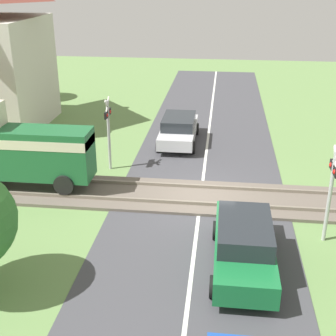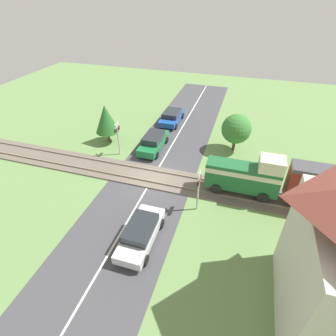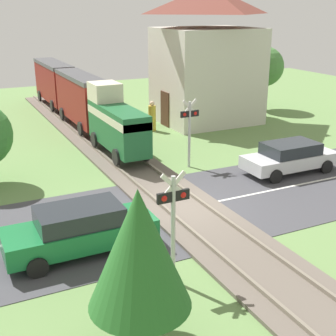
{
  "view_description": "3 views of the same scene",
  "coord_description": "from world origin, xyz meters",
  "px_view_note": "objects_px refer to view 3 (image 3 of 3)",
  "views": [
    {
      "loc": [
        -15.8,
        -0.65,
        7.97
      ],
      "look_at": [
        0.0,
        1.24,
        1.2
      ],
      "focal_mm": 50.0,
      "sensor_mm": 36.0,
      "label": 1
    },
    {
      "loc": [
        15.49,
        6.0,
        12.67
      ],
      "look_at": [
        0.0,
        1.24,
        1.2
      ],
      "focal_mm": 28.0,
      "sensor_mm": 36.0,
      "label": 2
    },
    {
      "loc": [
        -7.36,
        -13.78,
        7.07
      ],
      "look_at": [
        0.0,
        1.24,
        1.2
      ],
      "focal_mm": 50.0,
      "sensor_mm": 36.0,
      "label": 3
    }
  ],
  "objects_px": {
    "pedestrian_by_station": "(152,117)",
    "station_building": "(207,58)",
    "car_far_side": "(290,157)",
    "crossing_signal_west_approach": "(173,213)",
    "crossing_signal_east_approach": "(189,124)",
    "train": "(77,96)",
    "car_near_crossing": "(80,229)"
  },
  "relations": [
    {
      "from": "train",
      "to": "crossing_signal_west_approach",
      "type": "height_order",
      "value": "train"
    },
    {
      "from": "car_near_crossing",
      "to": "car_far_side",
      "type": "height_order",
      "value": "car_near_crossing"
    },
    {
      "from": "car_near_crossing",
      "to": "station_building",
      "type": "xyz_separation_m",
      "value": [
        11.9,
        12.9,
        3.17
      ]
    },
    {
      "from": "crossing_signal_east_approach",
      "to": "car_near_crossing",
      "type": "bearing_deg",
      "value": -140.5
    },
    {
      "from": "train",
      "to": "pedestrian_by_station",
      "type": "relative_size",
      "value": 10.54
    },
    {
      "from": "pedestrian_by_station",
      "to": "crossing_signal_west_approach",
      "type": "bearing_deg",
      "value": -112.28
    },
    {
      "from": "crossing_signal_west_approach",
      "to": "crossing_signal_east_approach",
      "type": "distance_m",
      "value": 9.47
    },
    {
      "from": "crossing_signal_west_approach",
      "to": "station_building",
      "type": "relative_size",
      "value": 0.39
    },
    {
      "from": "car_near_crossing",
      "to": "pedestrian_by_station",
      "type": "relative_size",
      "value": 2.53
    },
    {
      "from": "pedestrian_by_station",
      "to": "crossing_signal_east_approach",
      "type": "bearing_deg",
      "value": -99.92
    },
    {
      "from": "train",
      "to": "pedestrian_by_station",
      "type": "bearing_deg",
      "value": -38.4
    },
    {
      "from": "car_far_side",
      "to": "pedestrian_by_station",
      "type": "distance_m",
      "value": 9.62
    },
    {
      "from": "crossing_signal_west_approach",
      "to": "pedestrian_by_station",
      "type": "distance_m",
      "value": 16.03
    },
    {
      "from": "train",
      "to": "station_building",
      "type": "height_order",
      "value": "station_building"
    },
    {
      "from": "station_building",
      "to": "pedestrian_by_station",
      "type": "xyz_separation_m",
      "value": [
        -4.07,
        -0.72,
        -3.15
      ]
    },
    {
      "from": "crossing_signal_east_approach",
      "to": "pedestrian_by_station",
      "type": "bearing_deg",
      "value": 80.08
    },
    {
      "from": "station_building",
      "to": "train",
      "type": "bearing_deg",
      "value": 164.38
    },
    {
      "from": "car_near_crossing",
      "to": "crossing_signal_east_approach",
      "type": "bearing_deg",
      "value": 39.5
    },
    {
      "from": "train",
      "to": "car_near_crossing",
      "type": "relative_size",
      "value": 4.17
    },
    {
      "from": "car_far_side",
      "to": "pedestrian_by_station",
      "type": "relative_size",
      "value": 2.43
    },
    {
      "from": "crossing_signal_east_approach",
      "to": "crossing_signal_west_approach",
      "type": "bearing_deg",
      "value": -121.11
    },
    {
      "from": "station_building",
      "to": "pedestrian_by_station",
      "type": "height_order",
      "value": "station_building"
    },
    {
      "from": "train",
      "to": "crossing_signal_west_approach",
      "type": "relative_size",
      "value": 5.93
    },
    {
      "from": "crossing_signal_west_approach",
      "to": "crossing_signal_east_approach",
      "type": "bearing_deg",
      "value": 58.89
    },
    {
      "from": "crossing_signal_west_approach",
      "to": "pedestrian_by_station",
      "type": "relative_size",
      "value": 1.78
    },
    {
      "from": "train",
      "to": "station_building",
      "type": "bearing_deg",
      "value": -15.62
    },
    {
      "from": "car_far_side",
      "to": "station_building",
      "type": "bearing_deg",
      "value": 80.92
    },
    {
      "from": "pedestrian_by_station",
      "to": "train",
      "type": "bearing_deg",
      "value": 141.6
    },
    {
      "from": "car_near_crossing",
      "to": "station_building",
      "type": "relative_size",
      "value": 0.55
    },
    {
      "from": "train",
      "to": "station_building",
      "type": "distance_m",
      "value": 8.24
    },
    {
      "from": "car_near_crossing",
      "to": "station_building",
      "type": "height_order",
      "value": "station_building"
    },
    {
      "from": "pedestrian_by_station",
      "to": "station_building",
      "type": "bearing_deg",
      "value": 9.98
    }
  ]
}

